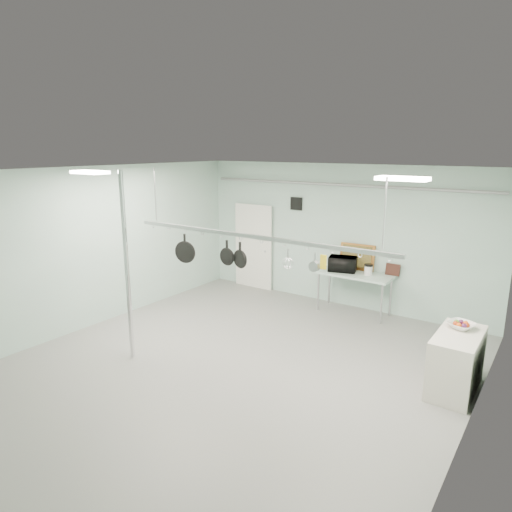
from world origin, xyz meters
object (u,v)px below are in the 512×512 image
Objects in this scene: side_cabinet at (456,362)px; fruit_bowl at (461,325)px; microwave at (343,264)px; skillet_mid at (227,252)px; skillet_right at (240,255)px; skillet_left at (185,248)px; chrome_pole at (127,268)px; pot_rack at (251,234)px; coffee_canister at (368,270)px; prep_table at (355,276)px.

fruit_bowl reaches higher than side_cabinet.
skillet_mid is at bearing 64.14° from microwave.
skillet_left is at bearing -168.68° from skillet_right.
skillet_right is at bearing 28.11° from chrome_pole.
chrome_pole is 5.36m from fruit_bowl.
pot_rack is (1.90, 0.90, 0.63)m from chrome_pole.
coffee_canister is 3.56m from skillet_right.
fruit_bowl is at bearing -37.81° from prep_table.
skillet_right is (1.68, 0.90, 0.27)m from chrome_pole.
coffee_canister is at bearing 167.78° from microwave.
skillet_left is (-4.37, -1.10, 1.38)m from side_cabinet.
prep_table is 3.61m from pot_rack.
prep_table is at bearing 45.62° from skillet_left.
chrome_pole is at bearing -121.42° from coffee_canister.
microwave is 0.58m from coffee_canister.
chrome_pole is 1.70m from skillet_mid.
prep_table is 3.57m from skillet_mid.
skillet_left is 1.27× the size of skillet_mid.
coffee_canister is 2.99m from fruit_bowl.
prep_table is at bearing 78.12° from skillet_mid.
skillet_left is (-1.82, -3.30, 0.99)m from prep_table.
pot_rack is at bearing 72.42° from microwave.
skillet_left is at bearing 61.99° from chrome_pole.
side_cabinet is 2.92× the size of skillet_mid.
chrome_pole is 4.68m from microwave.
pot_rack is at bearing -155.32° from fruit_bowl.
microwave is 1.13× the size of skillet_left.
coffee_canister is (0.58, 0.03, -0.06)m from microwave.
chrome_pole is 2.19m from pot_rack.
pot_rack reaches higher than skillet_right.
pot_rack reaches higher than side_cabinet.
fruit_bowl is 0.74× the size of skillet_left.
chrome_pole reaches higher than pot_rack.
fruit_bowl is (-0.03, 0.24, 0.50)m from side_cabinet.
coffee_canister is at bearing 135.41° from side_cabinet.
microwave is at bearing 64.42° from chrome_pole.
fruit_bowl is at bearing 24.68° from pot_rack.
side_cabinet is 2.82× the size of skillet_right.
skillet_left is at bearing -165.88° from side_cabinet.
coffee_canister reaches higher than prep_table.
prep_table is at bearing 142.19° from fruit_bowl.
chrome_pole reaches higher than microwave.
side_cabinet is (4.85, 2.00, -1.15)m from chrome_pole.
microwave is at bearing 82.93° from skillet_mid.
pot_rack is at bearing -159.55° from side_cabinet.
skillet_right is (-0.32, -3.30, 0.81)m from microwave.
skillet_right is (-0.62, -3.30, 1.04)m from prep_table.
side_cabinet is at bearing 22.41° from chrome_pole.
skillet_left is (-1.42, 0.00, -0.40)m from pot_rack.
pot_rack is 0.42m from skillet_right.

